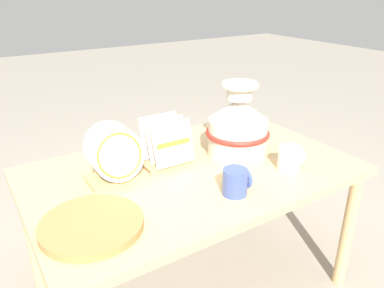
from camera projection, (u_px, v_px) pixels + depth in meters
The scene contains 8 objects.
ground_plane at pixel (192, 285), 1.81m from camera, with size 14.00×14.00×0.00m, color gray.
display_table at pixel (192, 183), 1.59m from camera, with size 1.33×0.83×0.63m.
ceramic_vase at pixel (238, 126), 1.63m from camera, with size 0.28×0.28×0.33m.
dish_rack_round_plates at pixel (116, 160), 1.43m from camera, with size 0.22×0.17×0.22m.
dish_rack_square_plates at pixel (167, 150), 1.57m from camera, with size 0.22×0.16×0.20m.
wicker_charger_stack at pixel (92, 225), 1.17m from camera, with size 0.33×0.33×0.03m.
mug_cobalt_glaze at pixel (236, 181), 1.35m from camera, with size 0.10×0.09×0.10m.
mug_cream_glaze at pixel (290, 158), 1.53m from camera, with size 0.10×0.09×0.10m.
Camera 1 is at (-0.75, -1.17, 1.35)m, focal length 35.00 mm.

